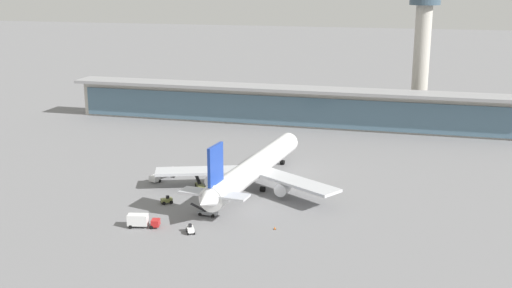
{
  "coord_description": "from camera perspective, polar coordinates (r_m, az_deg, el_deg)",
  "views": [
    {
      "loc": [
        46.26,
        -158.01,
        55.32
      ],
      "look_at": [
        0.0,
        15.0,
        8.36
      ],
      "focal_mm": 44.21,
      "sensor_mm": 36.0,
      "label": 1
    }
  ],
  "objects": [
    {
      "name": "service_truck_at_far_stand_white",
      "position": [
        181.28,
        -8.35,
        -2.67
      ],
      "size": [
        5.29,
        8.82,
        2.95
      ],
      "color": "silver",
      "rests_on": "ground"
    },
    {
      "name": "ground_plane",
      "position": [
        173.69,
        -1.28,
        -3.88
      ],
      "size": [
        1200.0,
        1200.0,
        0.0
      ],
      "primitive_type": "plane",
      "color": "slate"
    },
    {
      "name": "service_truck_under_wing_red",
      "position": [
        147.95,
        -10.34,
        -6.81
      ],
      "size": [
        7.62,
        3.75,
        3.1
      ],
      "color": "#B21E1E",
      "rests_on": "ground"
    },
    {
      "name": "airliner_on_stand",
      "position": [
        170.58,
        -0.23,
        -2.21
      ],
      "size": [
        52.25,
        68.32,
        18.19
      ],
      "color": "white",
      "rests_on": "ground"
    },
    {
      "name": "service_truck_by_tail_olive",
      "position": [
        162.28,
        -8.08,
        -5.06
      ],
      "size": [
        3.28,
        3.16,
        2.05
      ],
      "color": "olive",
      "rests_on": "ground"
    },
    {
      "name": "terminal_building",
      "position": [
        244.7,
        3.79,
        3.48
      ],
      "size": [
        183.6,
        12.8,
        15.2
      ],
      "color": "#B2ADA3",
      "rests_on": "ground"
    },
    {
      "name": "service_truck_mid_apron_grey",
      "position": [
        153.27,
        -4.46,
        -6.19
      ],
      "size": [
        6.86,
        2.15,
        2.7
      ],
      "color": "gray",
      "rests_on": "ground"
    },
    {
      "name": "control_tower",
      "position": [
        260.27,
        14.83,
        9.03
      ],
      "size": [
        12.0,
        12.0,
        58.03
      ],
      "color": "#B2ADA3",
      "rests_on": "ground"
    },
    {
      "name": "safety_cone_alpha",
      "position": [
        144.99,
        1.71,
        -7.61
      ],
      "size": [
        0.62,
        0.62,
        0.7
      ],
      "color": "orange",
      "rests_on": "ground"
    },
    {
      "name": "service_truck_on_taxiway_white",
      "position": [
        143.51,
        -5.96,
        -7.69
      ],
      "size": [
        2.88,
        3.33,
        2.05
      ],
      "color": "silver",
      "rests_on": "ground"
    },
    {
      "name": "service_truck_near_nose_olive",
      "position": [
        173.0,
        -5.09,
        -3.73
      ],
      "size": [
        4.99,
        6.36,
        2.7
      ],
      "color": "olive",
      "rests_on": "ground"
    }
  ]
}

